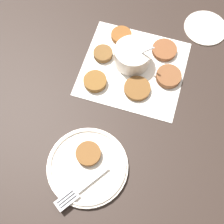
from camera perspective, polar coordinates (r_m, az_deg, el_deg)
ground_plane at (r=0.94m, az=5.89°, el=8.39°), size 4.00×4.00×0.00m
napkin at (r=0.93m, az=3.90°, el=7.94°), size 0.31×0.29×0.00m
sauce_bowl at (r=0.92m, az=3.73°, el=10.22°), size 0.12×0.10×0.11m
fritter_0 at (r=0.96m, az=9.55°, el=11.13°), size 0.07×0.07×0.01m
fritter_1 at (r=0.89m, az=4.63°, el=4.31°), size 0.08×0.08×0.01m
fritter_2 at (r=0.89m, az=-3.11°, el=5.62°), size 0.07×0.07×0.02m
fritter_3 at (r=0.98m, az=1.72°, el=13.83°), size 0.06×0.06×0.01m
fritter_4 at (r=0.94m, az=-1.65°, el=10.61°), size 0.06×0.06×0.02m
fritter_5 at (r=0.91m, az=10.30°, el=6.43°), size 0.07×0.07×0.02m
serving_plate at (r=0.81m, az=-4.49°, el=-9.91°), size 0.21×0.21×0.02m
fritter_on_plate at (r=0.80m, az=-4.36°, el=-7.59°), size 0.06×0.06×0.01m
fork at (r=0.79m, az=-6.38°, el=-14.21°), size 0.10×0.15×0.00m
extra_saucer at (r=1.05m, az=16.73°, el=14.58°), size 0.13×0.13×0.01m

